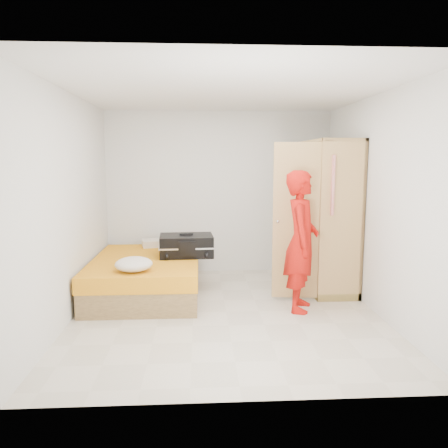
{
  "coord_description": "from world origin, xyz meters",
  "views": [
    {
      "loc": [
        -0.32,
        -5.08,
        1.83
      ],
      "look_at": [
        0.01,
        0.54,
        1.0
      ],
      "focal_mm": 35.0,
      "sensor_mm": 36.0,
      "label": 1
    }
  ],
  "objects": [
    {
      "name": "pillow",
      "position": [
        -0.92,
        1.64,
        0.55
      ],
      "size": [
        0.61,
        0.4,
        0.1
      ],
      "primitive_type": "cube",
      "rotation": [
        0.0,
        0.0,
        0.21
      ],
      "color": "beige",
      "rests_on": "bed"
    },
    {
      "name": "wardrobe",
      "position": [
        1.45,
        0.86,
        1.0
      ],
      "size": [
        1.17,
        1.2,
        2.1
      ],
      "color": "tan",
      "rests_on": "ground"
    },
    {
      "name": "room",
      "position": [
        0.0,
        0.0,
        1.3
      ],
      "size": [
        4.0,
        4.02,
        2.6
      ],
      "color": "beige",
      "rests_on": "ground"
    },
    {
      "name": "bed",
      "position": [
        -1.05,
        0.79,
        0.25
      ],
      "size": [
        1.42,
        2.02,
        0.5
      ],
      "color": "#9D7D47",
      "rests_on": "ground"
    },
    {
      "name": "suitcase",
      "position": [
        -0.5,
        0.92,
        0.64
      ],
      "size": [
        0.78,
        0.6,
        0.32
      ],
      "rotation": [
        0.0,
        0.0,
        0.05
      ],
      "color": "black",
      "rests_on": "bed"
    },
    {
      "name": "person",
      "position": [
        0.92,
        0.05,
        0.85
      ],
      "size": [
        0.56,
        0.71,
        1.71
      ],
      "primitive_type": "imported",
      "rotation": [
        0.0,
        0.0,
        1.3
      ],
      "color": "red",
      "rests_on": "ground"
    },
    {
      "name": "round_cushion",
      "position": [
        -1.11,
        0.1,
        0.59
      ],
      "size": [
        0.45,
        0.45,
        0.17
      ],
      "primitive_type": "ellipsoid",
      "color": "beige",
      "rests_on": "bed"
    }
  ]
}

